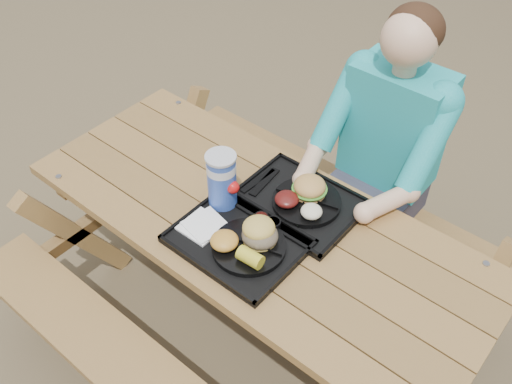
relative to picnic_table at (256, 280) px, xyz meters
The scene contains 18 objects.
ground 0.38m from the picnic_table, ahead, with size 60.00×60.00×0.00m, color #999999.
picnic_table is the anchor object (origin of this frame).
tray_near 0.41m from the picnic_table, 76.26° to the right, with size 0.45×0.35×0.02m, color black.
tray_far 0.42m from the picnic_table, 61.32° to the left, with size 0.45×0.35×0.02m, color black.
plate_near 0.44m from the picnic_table, 58.45° to the right, with size 0.26×0.26×0.02m, color black.
plate_far 0.45m from the picnic_table, 55.03° to the left, with size 0.26×0.26×0.02m, color black.
napkin_stack 0.45m from the picnic_table, 120.80° to the right, with size 0.14×0.14×0.02m, color white.
soda_cup 0.52m from the picnic_table, 166.35° to the right, with size 0.11×0.11×0.22m, color #163BA7.
condiment_bbq 0.41m from the picnic_table, 26.59° to the right, with size 0.05×0.05×0.03m, color black.
condiment_mustard 0.42m from the picnic_table, ahead, with size 0.06×0.06×0.03m, color yellow.
sandwich 0.50m from the picnic_table, 44.97° to the right, with size 0.12×0.12×0.13m, color gold, non-canonical shape.
mac_cheese 0.48m from the picnic_table, 82.17° to the right, with size 0.10×0.10×0.05m, color gold.
corn_cob 0.51m from the picnic_table, 54.64° to the right, with size 0.09×0.09×0.05m, color yellow, non-canonical shape.
cutlery_far 0.43m from the picnic_table, 118.81° to the left, with size 0.03×0.18×0.01m, color black.
burger 0.52m from the picnic_table, 62.89° to the left, with size 0.12×0.12×0.11m, color #CA9147, non-canonical shape.
baked_beans 0.45m from the picnic_table, 56.70° to the left, with size 0.09×0.09×0.04m, color #571411.
potato_salad 0.48m from the picnic_table, 31.27° to the left, with size 0.08×0.08×0.04m, color white.
diner 0.73m from the picnic_table, 74.95° to the left, with size 0.48×0.84×1.28m, color teal, non-canonical shape.
Camera 1 is at (0.94, -1.13, 2.28)m, focal length 40.00 mm.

